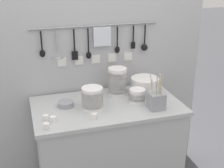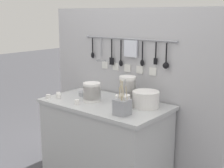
{
  "view_description": "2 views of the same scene",
  "coord_description": "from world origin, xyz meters",
  "px_view_note": "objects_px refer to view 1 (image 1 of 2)",
  "views": [
    {
      "loc": [
        -0.6,
        -2.08,
        1.89
      ],
      "look_at": [
        0.04,
        0.01,
        1.03
      ],
      "focal_mm": 50.0,
      "sensor_mm": 36.0,
      "label": 1
    },
    {
      "loc": [
        1.74,
        -2.02,
        1.64
      ],
      "look_at": [
        0.05,
        0.03,
        1.04
      ],
      "focal_mm": 50.0,
      "sensor_mm": 36.0,
      "label": 2
    }
  ],
  "objects_px": {
    "plate_stack": "(145,86)",
    "cup_back_right": "(46,126)",
    "cup_front_right": "(53,119)",
    "bowl_stack_back_corner": "(117,82)",
    "steel_mixing_bowl": "(66,104)",
    "cutlery_caddy": "(156,100)",
    "cup_by_caddy": "(46,118)",
    "bowl_stack_nested_right": "(92,98)",
    "bowl_stack_wide_centre": "(137,96)",
    "cup_mid_row": "(94,116)"
  },
  "relations": [
    {
      "from": "bowl_stack_wide_centre",
      "to": "cup_front_right",
      "type": "height_order",
      "value": "bowl_stack_wide_centre"
    },
    {
      "from": "bowl_stack_nested_right",
      "to": "plate_stack",
      "type": "distance_m",
      "value": 0.5
    },
    {
      "from": "plate_stack",
      "to": "cup_by_caddy",
      "type": "bearing_deg",
      "value": -163.89
    },
    {
      "from": "cup_by_caddy",
      "to": "cutlery_caddy",
      "type": "bearing_deg",
      "value": -3.48
    },
    {
      "from": "steel_mixing_bowl",
      "to": "cup_front_right",
      "type": "relative_size",
      "value": 2.98
    },
    {
      "from": "cup_back_right",
      "to": "cup_front_right",
      "type": "bearing_deg",
      "value": 56.19
    },
    {
      "from": "cutlery_caddy",
      "to": "cup_by_caddy",
      "type": "height_order",
      "value": "cutlery_caddy"
    },
    {
      "from": "steel_mixing_bowl",
      "to": "bowl_stack_nested_right",
      "type": "bearing_deg",
      "value": -27.86
    },
    {
      "from": "bowl_stack_nested_right",
      "to": "bowl_stack_wide_centre",
      "type": "height_order",
      "value": "bowl_stack_nested_right"
    },
    {
      "from": "cup_front_right",
      "to": "bowl_stack_nested_right",
      "type": "bearing_deg",
      "value": 22.28
    },
    {
      "from": "bowl_stack_wide_centre",
      "to": "cup_mid_row",
      "type": "xyz_separation_m",
      "value": [
        -0.38,
        -0.16,
        -0.04
      ]
    },
    {
      "from": "plate_stack",
      "to": "cup_back_right",
      "type": "height_order",
      "value": "plate_stack"
    },
    {
      "from": "plate_stack",
      "to": "cup_mid_row",
      "type": "relative_size",
      "value": 5.54
    },
    {
      "from": "bowl_stack_back_corner",
      "to": "bowl_stack_nested_right",
      "type": "bearing_deg",
      "value": -143.06
    },
    {
      "from": "cup_mid_row",
      "to": "cup_by_caddy",
      "type": "height_order",
      "value": "same"
    },
    {
      "from": "bowl_stack_wide_centre",
      "to": "steel_mixing_bowl",
      "type": "bearing_deg",
      "value": 169.33
    },
    {
      "from": "cup_front_right",
      "to": "cup_back_right",
      "type": "height_order",
      "value": "same"
    },
    {
      "from": "bowl_stack_wide_centre",
      "to": "cutlery_caddy",
      "type": "xyz_separation_m",
      "value": [
        0.1,
        -0.13,
        0.01
      ]
    },
    {
      "from": "cup_mid_row",
      "to": "cutlery_caddy",
      "type": "bearing_deg",
      "value": 2.9
    },
    {
      "from": "bowl_stack_wide_centre",
      "to": "cup_front_right",
      "type": "distance_m",
      "value": 0.67
    },
    {
      "from": "steel_mixing_bowl",
      "to": "cutlery_caddy",
      "type": "xyz_separation_m",
      "value": [
        0.64,
        -0.24,
        0.05
      ]
    },
    {
      "from": "cup_back_right",
      "to": "cup_by_caddy",
      "type": "bearing_deg",
      "value": 86.33
    },
    {
      "from": "bowl_stack_nested_right",
      "to": "steel_mixing_bowl",
      "type": "distance_m",
      "value": 0.22
    },
    {
      "from": "steel_mixing_bowl",
      "to": "cup_front_right",
      "type": "distance_m",
      "value": 0.26
    },
    {
      "from": "bowl_stack_back_corner",
      "to": "plate_stack",
      "type": "relative_size",
      "value": 1.02
    },
    {
      "from": "cup_back_right",
      "to": "bowl_stack_nested_right",
      "type": "bearing_deg",
      "value": 29.67
    },
    {
      "from": "plate_stack",
      "to": "cup_by_caddy",
      "type": "distance_m",
      "value": 0.87
    },
    {
      "from": "cup_front_right",
      "to": "cup_back_right",
      "type": "relative_size",
      "value": 1.0
    },
    {
      "from": "cup_back_right",
      "to": "cutlery_caddy",
      "type": "bearing_deg",
      "value": 4.73
    },
    {
      "from": "bowl_stack_back_corner",
      "to": "bowl_stack_wide_centre",
      "type": "height_order",
      "value": "bowl_stack_back_corner"
    },
    {
      "from": "steel_mixing_bowl",
      "to": "cup_mid_row",
      "type": "distance_m",
      "value": 0.3
    },
    {
      "from": "plate_stack",
      "to": "cup_back_right",
      "type": "xyz_separation_m",
      "value": [
        -0.84,
        -0.36,
        -0.05
      ]
    },
    {
      "from": "cup_mid_row",
      "to": "cup_back_right",
      "type": "height_order",
      "value": "same"
    },
    {
      "from": "plate_stack",
      "to": "cup_mid_row",
      "type": "distance_m",
      "value": 0.6
    },
    {
      "from": "cutlery_caddy",
      "to": "cup_front_right",
      "type": "bearing_deg",
      "value": 179.07
    },
    {
      "from": "bowl_stack_back_corner",
      "to": "cup_back_right",
      "type": "bearing_deg",
      "value": -147.17
    },
    {
      "from": "steel_mixing_bowl",
      "to": "cup_by_caddy",
      "type": "xyz_separation_m",
      "value": [
        -0.17,
        -0.19,
        0.0
      ]
    },
    {
      "from": "bowl_stack_nested_right",
      "to": "cup_mid_row",
      "type": "bearing_deg",
      "value": -99.51
    },
    {
      "from": "cup_by_caddy",
      "to": "cup_back_right",
      "type": "relative_size",
      "value": 1.0
    },
    {
      "from": "cutlery_caddy",
      "to": "cup_back_right",
      "type": "relative_size",
      "value": 6.86
    },
    {
      "from": "cutlery_caddy",
      "to": "cup_by_caddy",
      "type": "distance_m",
      "value": 0.81
    },
    {
      "from": "cutlery_caddy",
      "to": "cup_front_right",
      "type": "xyz_separation_m",
      "value": [
        -0.76,
        0.01,
        -0.05
      ]
    },
    {
      "from": "cup_by_caddy",
      "to": "cup_back_right",
      "type": "distance_m",
      "value": 0.12
    },
    {
      "from": "bowl_stack_back_corner",
      "to": "cup_by_caddy",
      "type": "distance_m",
      "value": 0.68
    },
    {
      "from": "steel_mixing_bowl",
      "to": "cup_mid_row",
      "type": "height_order",
      "value": "cup_mid_row"
    },
    {
      "from": "bowl_stack_wide_centre",
      "to": "cup_mid_row",
      "type": "relative_size",
      "value": 3.0
    },
    {
      "from": "plate_stack",
      "to": "steel_mixing_bowl",
      "type": "distance_m",
      "value": 0.67
    },
    {
      "from": "bowl_stack_nested_right",
      "to": "steel_mixing_bowl",
      "type": "height_order",
      "value": "bowl_stack_nested_right"
    },
    {
      "from": "bowl_stack_nested_right",
      "to": "cup_front_right",
      "type": "relative_size",
      "value": 4.1
    },
    {
      "from": "cup_front_right",
      "to": "bowl_stack_back_corner",
      "type": "bearing_deg",
      "value": 29.47
    }
  ]
}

